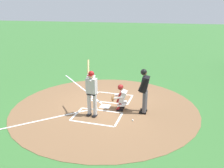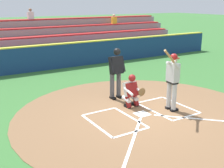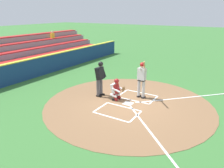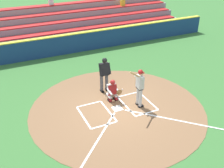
% 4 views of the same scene
% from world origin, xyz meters
% --- Properties ---
extents(ground_plane, '(120.00, 120.00, 0.00)m').
position_xyz_m(ground_plane, '(0.00, 0.00, 0.00)').
color(ground_plane, '#387033').
extents(dirt_circle, '(8.00, 8.00, 0.01)m').
position_xyz_m(dirt_circle, '(0.00, 0.00, 0.01)').
color(dirt_circle, brown).
rests_on(dirt_circle, ground).
extents(home_plate_and_chalk, '(7.93, 4.91, 0.01)m').
position_xyz_m(home_plate_and_chalk, '(0.00, 0.88, 0.01)').
color(home_plate_and_chalk, white).
rests_on(home_plate_and_chalk, dirt_circle).
extents(batter, '(0.97, 0.65, 2.13)m').
position_xyz_m(batter, '(-1.00, 0.22, 1.10)').
color(batter, '#BCBCBC').
rests_on(batter, ground).
extents(catcher, '(0.60, 0.60, 1.13)m').
position_xyz_m(catcher, '(-0.12, -0.74, 0.59)').
color(catcher, black).
rests_on(catcher, ground).
extents(plate_umpire, '(0.58, 0.40, 1.86)m').
position_xyz_m(plate_umpire, '(-0.12, -1.71, 1.08)').
color(plate_umpire, '#4C4C51').
rests_on(plate_umpire, ground).
extents(baseball, '(0.07, 0.07, 0.07)m').
position_xyz_m(baseball, '(-1.01, -1.45, 0.04)').
color(baseball, white).
rests_on(baseball, ground).
extents(backstop_wall, '(22.00, 0.36, 1.31)m').
position_xyz_m(backstop_wall, '(0.00, -7.50, 0.65)').
color(backstop_wall, navy).
rests_on(backstop_wall, ground).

